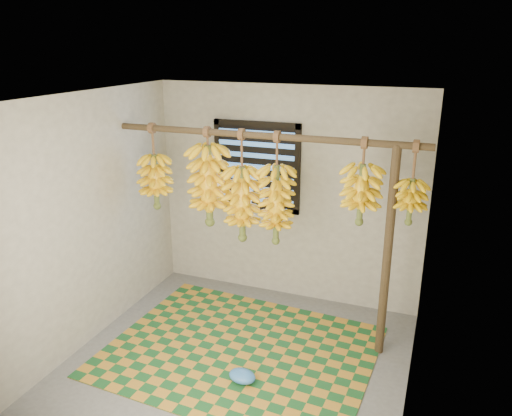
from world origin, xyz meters
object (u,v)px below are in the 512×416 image
at_px(plastic_bag, 242,376).
at_px(banana_bunch_d, 276,205).
at_px(banana_bunch_b, 209,185).
at_px(banana_bunch_e, 361,194).
at_px(banana_bunch_f, 410,201).
at_px(support_post, 387,255).
at_px(banana_bunch_a, 156,182).
at_px(banana_bunch_c, 242,204).
at_px(woven_mat, 240,351).

bearing_deg(plastic_bag, banana_bunch_d, 90.53).
height_order(banana_bunch_b, banana_bunch_e, same).
xyz_separation_m(banana_bunch_b, banana_bunch_f, (1.90, 0.00, 0.05)).
height_order(support_post, banana_bunch_a, banana_bunch_a).
bearing_deg(banana_bunch_e, plastic_bag, -131.10).
distance_m(support_post, banana_bunch_c, 1.44).
xyz_separation_m(banana_bunch_a, banana_bunch_e, (2.09, 0.00, 0.09)).
bearing_deg(banana_bunch_c, banana_bunch_a, 180.00).
bearing_deg(woven_mat, plastic_bag, -64.52).
distance_m(support_post, banana_bunch_e, 0.60).
bearing_deg(woven_mat, banana_bunch_f, 18.99).
height_order(plastic_bag, banana_bunch_f, banana_bunch_f).
bearing_deg(banana_bunch_e, support_post, -0.00).
xyz_separation_m(banana_bunch_c, banana_bunch_e, (1.13, 0.00, 0.22)).
relative_size(banana_bunch_b, banana_bunch_f, 1.34).
relative_size(support_post, banana_bunch_c, 1.82).
relative_size(banana_bunch_a, banana_bunch_d, 0.82).
height_order(banana_bunch_c, banana_bunch_d, same).
distance_m(support_post, banana_bunch_b, 1.82).
relative_size(banana_bunch_a, banana_bunch_e, 1.13).
relative_size(banana_bunch_b, banana_bunch_d, 0.90).
bearing_deg(banana_bunch_a, woven_mat, -23.10).
xyz_separation_m(woven_mat, banana_bunch_e, (0.97, 0.48, 1.54)).
xyz_separation_m(support_post, banana_bunch_a, (-2.36, 0.00, 0.45)).
relative_size(banana_bunch_c, banana_bunch_d, 1.01).
height_order(banana_bunch_a, banana_bunch_f, same).
relative_size(plastic_bag, banana_bunch_f, 0.34).
bearing_deg(support_post, woven_mat, -158.90).
bearing_deg(woven_mat, banana_bunch_a, 156.90).
relative_size(plastic_bag, banana_bunch_a, 0.28).
height_order(banana_bunch_d, banana_bunch_f, same).
relative_size(banana_bunch_c, banana_bunch_f, 1.50).
bearing_deg(plastic_bag, banana_bunch_a, 146.01).
distance_m(support_post, plastic_bag, 1.66).
bearing_deg(banana_bunch_b, woven_mat, -42.90).
height_order(woven_mat, banana_bunch_d, banana_bunch_d).
bearing_deg(support_post, banana_bunch_d, -180.00).
bearing_deg(banana_bunch_a, banana_bunch_f, 0.00).
relative_size(woven_mat, banana_bunch_b, 2.49).
bearing_deg(banana_bunch_e, banana_bunch_b, -180.00).
height_order(banana_bunch_b, banana_bunch_c, same).
bearing_deg(banana_bunch_d, banana_bunch_b, 180.00).
bearing_deg(banana_bunch_a, support_post, -0.00).
bearing_deg(banana_bunch_d, banana_bunch_a, 180.00).
height_order(banana_bunch_d, banana_bunch_e, same).
bearing_deg(banana_bunch_f, banana_bunch_b, -180.00).
height_order(banana_bunch_c, banana_bunch_f, same).
distance_m(banana_bunch_a, banana_bunch_e, 2.09).
relative_size(woven_mat, banana_bunch_f, 3.33).
height_order(banana_bunch_a, banana_bunch_d, same).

